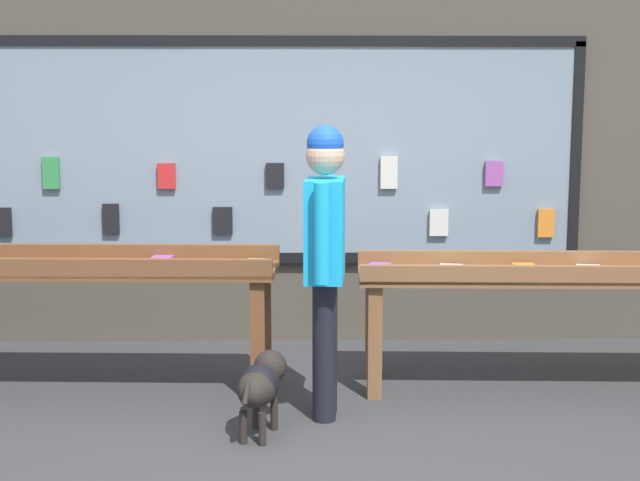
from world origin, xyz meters
The scene contains 6 objects.
ground_plane centered at (0.00, 0.00, 0.00)m, with size 40.00×40.00×0.00m, color #38383A.
shopfront_facade centered at (-0.06, 2.39, 1.59)m, with size 7.96×0.29×3.21m.
display_table_left centered at (-1.62, 1.04, 0.75)m, with size 2.72×0.76×0.93m.
display_table_right centered at (1.61, 1.04, 0.71)m, with size 2.72×0.76×0.88m.
person_browsing centered at (0.04, 0.52, 1.03)m, with size 0.26×0.68×1.75m.
small_dog centered at (-0.34, 0.22, 0.30)m, with size 0.31×0.62×0.44m.
Camera 1 is at (-0.08, -4.66, 1.83)m, focal length 50.00 mm.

